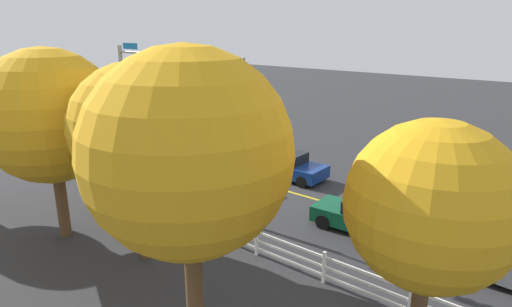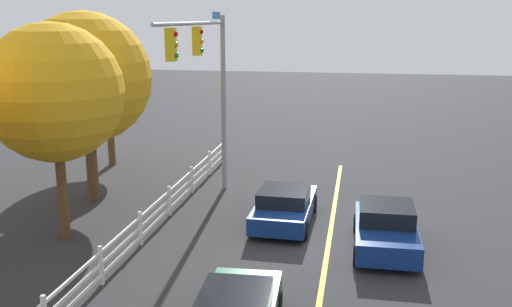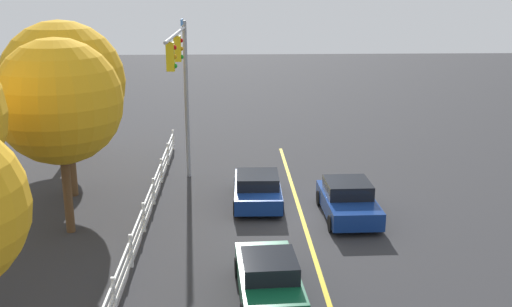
# 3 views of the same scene
# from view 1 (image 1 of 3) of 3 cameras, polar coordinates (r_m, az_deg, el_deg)

# --- Properties ---
(ground_plane) EXTENTS (120.00, 120.00, 0.00)m
(ground_plane) POSITION_cam_1_polar(r_m,az_deg,el_deg) (23.43, 1.04, -4.15)
(ground_plane) COLOR #2D2D30
(lane_center_stripe) EXTENTS (28.00, 0.16, 0.01)m
(lane_center_stripe) POSITION_cam_1_polar(r_m,az_deg,el_deg) (21.37, 9.55, -6.46)
(lane_center_stripe) COLOR gold
(lane_center_stripe) RESTS_ON ground_plane
(signal_assembly) EXTENTS (8.10, 0.38, 7.51)m
(signal_assembly) POSITION_cam_1_polar(r_m,az_deg,el_deg) (20.64, -13.37, 7.82)
(signal_assembly) COLOR gray
(signal_assembly) RESTS_ON ground_plane
(car_0) EXTENTS (4.31, 2.09, 1.35)m
(car_0) POSITION_cam_1_polar(r_m,az_deg,el_deg) (22.81, -4.20, -3.03)
(car_0) COLOR navy
(car_0) RESTS_ON ground_plane
(car_2) EXTENTS (4.11, 2.06, 1.45)m
(car_2) POSITION_cam_1_polar(r_m,az_deg,el_deg) (24.36, 4.43, -1.66)
(car_2) COLOR navy
(car_2) RESTS_ON ground_plane
(car_4) EXTENTS (4.14, 1.99, 1.40)m
(car_4) POSITION_cam_1_polar(r_m,az_deg,el_deg) (18.61, 14.03, -8.10)
(car_4) COLOR #0C4C2D
(car_4) RESTS_ON ground_plane
(white_rail_fence) EXTENTS (26.10, 0.10, 1.15)m
(white_rail_fence) POSITION_cam_1_polar(r_m,az_deg,el_deg) (17.16, -3.72, -10.00)
(white_rail_fence) COLOR white
(white_rail_fence) RESTS_ON ground_plane
(tree_0) EXTENTS (3.66, 3.66, 6.49)m
(tree_0) POSITION_cam_1_polar(r_m,az_deg,el_deg) (9.72, 22.23, -6.53)
(tree_0) COLOR brown
(tree_0) RESTS_ON ground_plane
(tree_2) EXTENTS (4.49, 4.49, 7.19)m
(tree_2) POSITION_cam_1_polar(r_m,az_deg,el_deg) (15.14, -15.63, 3.24)
(tree_2) COLOR brown
(tree_2) RESTS_ON ground_plane
(tree_3) EXTENTS (4.76, 4.76, 7.94)m
(tree_3) POSITION_cam_1_polar(r_m,az_deg,el_deg) (9.62, -9.01, -0.04)
(tree_3) COLOR brown
(tree_3) RESTS_ON ground_plane
(tree_4) EXTENTS (5.16, 5.16, 7.58)m
(tree_4) POSITION_cam_1_polar(r_m,az_deg,el_deg) (18.13, -25.66, 4.48)
(tree_4) COLOR brown
(tree_4) RESTS_ON ground_plane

